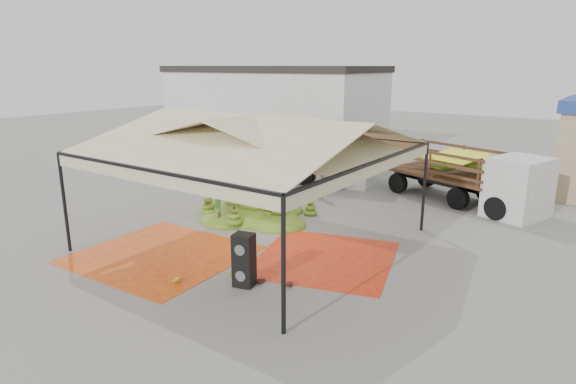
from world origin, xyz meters
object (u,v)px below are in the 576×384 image
Objects in this scene: banana_heap at (251,202)px; truck_right at (469,171)px; vendor at (319,179)px; truck_left at (307,149)px; speaker_stack at (244,260)px.

truck_right is at bearing 47.02° from banana_heap.
truck_left is at bearing -51.41° from vendor.
truck_right is (7.63, 0.18, -0.14)m from truck_left.
truck_left is 1.09× the size of truck_right.
truck_left is (-5.17, 10.77, 0.81)m from speaker_stack.
vendor is at bearing 80.55° from banana_heap.
truck_right is at bearing 62.57° from speaker_stack.
banana_heap is 0.76× the size of truck_right.
banana_heap is at bearing -87.13° from truck_left.
speaker_stack is at bearing -52.18° from banana_heap.
vendor is at bearing -60.00° from truck_left.
truck_left is at bearing -159.50° from truck_right.
truck_right reaches higher than banana_heap.
truck_right is (5.36, 2.71, 0.57)m from vendor.
vendor is at bearing 94.61° from speaker_stack.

